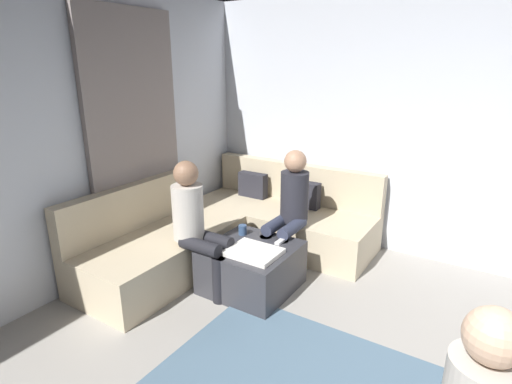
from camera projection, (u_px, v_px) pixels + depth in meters
wall_back at (474, 135)px, 3.85m from camera, size 6.00×0.12×2.70m
curtain_panel at (135, 142)px, 4.01m from camera, size 0.06×1.10×2.50m
sectional_couch at (233, 229)px, 4.39m from camera, size 2.10×2.55×0.87m
ottoman at (252, 267)px, 3.72m from camera, size 0.76×0.76×0.42m
folded_blanket at (254, 252)px, 3.50m from camera, size 0.44×0.36×0.04m
coffee_mug at (243, 230)px, 3.90m from camera, size 0.08×0.08×0.10m
game_remote at (281, 241)px, 3.74m from camera, size 0.05×0.15×0.02m
person_on_couch_back at (290, 206)px, 3.98m from camera, size 0.30×0.60×1.20m
person_on_couch_side at (197, 222)px, 3.59m from camera, size 0.60×0.30×1.20m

